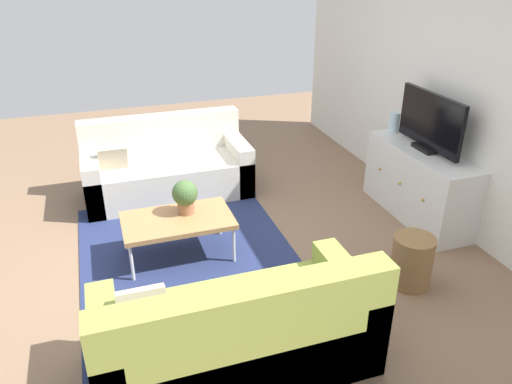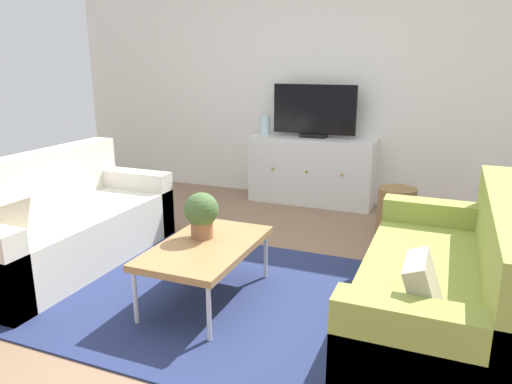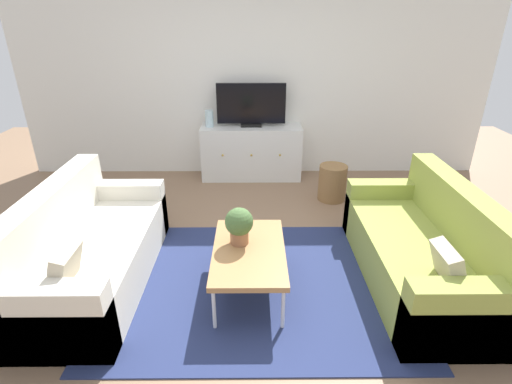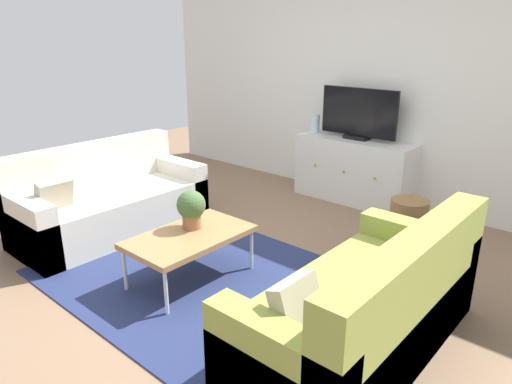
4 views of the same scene
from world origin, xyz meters
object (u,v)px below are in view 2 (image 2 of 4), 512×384
object	(u,v)px
couch_left_side	(57,228)
coffee_table	(206,248)
wicker_basket	(396,212)
couch_right_side	(452,293)
glass_vase	(265,125)
flat_screen_tv	(314,111)
potted_plant	(201,213)
tv_console	(312,170)

from	to	relation	value
couch_left_side	coffee_table	distance (m)	1.38
coffee_table	wicker_basket	xyz separation A→B (m)	(1.01, 1.75, -0.15)
couch_left_side	couch_right_side	distance (m)	2.87
coffee_table	glass_vase	size ratio (longest dim) A/B	4.36
wicker_basket	flat_screen_tv	bearing A→B (deg)	142.71
potted_plant	glass_vase	world-z (taller)	glass_vase
tv_console	flat_screen_tv	distance (m)	0.65
couch_left_side	glass_vase	size ratio (longest dim) A/B	8.12
couch_left_side	coffee_table	world-z (taller)	couch_left_side
couch_left_side	tv_console	xyz separation A→B (m)	(1.38, 2.37, 0.08)
couch_left_side	couch_right_side	world-z (taller)	same
couch_left_side	flat_screen_tv	world-z (taller)	flat_screen_tv
coffee_table	wicker_basket	size ratio (longest dim) A/B	2.18
couch_right_side	coffee_table	world-z (taller)	couch_right_side
potted_plant	tv_console	xyz separation A→B (m)	(0.09, 2.39, -0.20)
flat_screen_tv	wicker_basket	xyz separation A→B (m)	(1.00, -0.76, -0.80)
tv_console	wicker_basket	world-z (taller)	tv_console
tv_console	couch_left_side	bearing A→B (deg)	-120.23
couch_right_side	wicker_basket	size ratio (longest dim) A/B	4.05
couch_right_side	glass_vase	xyz separation A→B (m)	(-2.05, 2.37, 0.56)
glass_vase	coffee_table	bearing A→B (deg)	-77.50
couch_left_side	flat_screen_tv	distance (m)	2.86
flat_screen_tv	potted_plant	bearing A→B (deg)	-92.11
potted_plant	couch_right_side	bearing A→B (deg)	0.70
potted_plant	flat_screen_tv	bearing A→B (deg)	87.89
potted_plant	tv_console	bearing A→B (deg)	87.88
couch_right_side	tv_console	size ratio (longest dim) A/B	1.32
couch_right_side	coffee_table	size ratio (longest dim) A/B	1.86
tv_console	wicker_basket	distance (m)	1.26
couch_right_side	flat_screen_tv	bearing A→B (deg)	121.84
potted_plant	glass_vase	size ratio (longest dim) A/B	1.41
couch_left_side	glass_vase	distance (m)	2.57
couch_right_side	flat_screen_tv	xyz separation A→B (m)	(-1.49, 2.39, 0.73)
couch_right_side	flat_screen_tv	distance (m)	2.91
glass_vase	wicker_basket	xyz separation A→B (m)	(1.56, -0.74, -0.62)
tv_console	wicker_basket	bearing A→B (deg)	-36.55
couch_left_side	wicker_basket	bearing A→B (deg)	34.36
potted_plant	flat_screen_tv	world-z (taller)	flat_screen_tv
couch_right_side	glass_vase	distance (m)	3.19
tv_console	flat_screen_tv	size ratio (longest dim) A/B	1.49
potted_plant	coffee_table	bearing A→B (deg)	-50.85
couch_right_side	potted_plant	size ratio (longest dim) A/B	5.77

